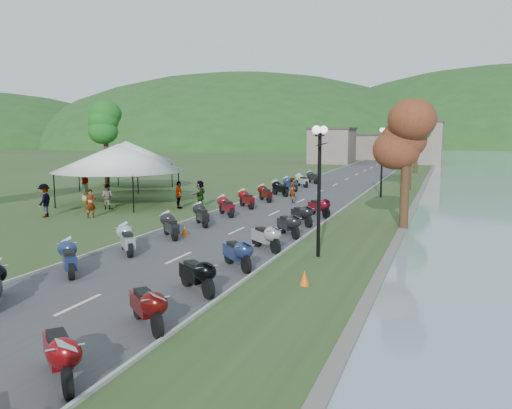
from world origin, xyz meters
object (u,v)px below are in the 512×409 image
(vendor_tent_main, at_px, (119,174))
(pedestrian_c, at_px, (45,217))
(pedestrian_b, at_px, (108,209))
(pedestrian_a, at_px, (91,218))

(vendor_tent_main, xyz_separation_m, pedestrian_c, (-0.97, -5.98, -2.00))
(vendor_tent_main, distance_m, pedestrian_c, 6.38)
(pedestrian_b, distance_m, pedestrian_c, 4.12)
(vendor_tent_main, bearing_deg, pedestrian_a, -72.63)
(vendor_tent_main, height_order, pedestrian_c, vendor_tent_main)
(pedestrian_a, bearing_deg, pedestrian_b, 59.93)
(pedestrian_b, bearing_deg, pedestrian_c, 68.41)
(vendor_tent_main, bearing_deg, pedestrian_b, -76.15)
(pedestrian_c, bearing_deg, vendor_tent_main, 152.92)
(vendor_tent_main, xyz_separation_m, pedestrian_b, (0.53, -2.14, -2.00))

